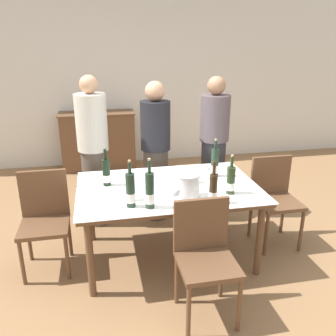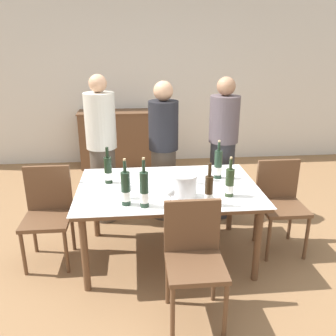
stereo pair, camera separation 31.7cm
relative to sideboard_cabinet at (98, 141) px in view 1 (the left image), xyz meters
The scene contains 22 objects.
ground_plane 2.82m from the sideboard_cabinet, 77.66° to the right, with size 12.00×12.00×0.00m, color olive.
back_wall 1.15m from the sideboard_cabinet, 26.00° to the left, with size 8.00×0.10×2.80m.
sideboard_cabinet is the anchor object (origin of this frame).
dining_table 2.79m from the sideboard_cabinet, 77.66° to the right, with size 1.63×1.08×0.73m.
ice_bucket 3.09m from the sideboard_cabinet, 76.63° to the right, with size 0.22×0.22×0.22m.
wine_bottle_0 2.60m from the sideboard_cabinet, 88.85° to the right, with size 0.07×0.07×0.35m.
wine_bottle_1 3.19m from the sideboard_cabinet, 69.78° to the right, with size 0.08×0.08×0.35m.
wine_bottle_2 3.09m from the sideboard_cabinet, 85.85° to the right, with size 0.08×0.08×0.39m.
wine_bottle_3 3.28m from the sideboard_cabinet, 74.26° to the right, with size 0.07×0.07×0.36m.
wine_bottle_4 3.16m from the sideboard_cabinet, 83.24° to the right, with size 0.07×0.07×0.41m.
wine_bottle_5 2.80m from the sideboard_cabinet, 66.78° to the right, with size 0.08×0.08×0.38m.
wine_glass_0 2.82m from the sideboard_cabinet, 76.84° to the right, with size 0.08×0.08×0.15m.
wine_glass_1 2.97m from the sideboard_cabinet, 85.42° to the right, with size 0.08×0.08×0.13m.
wine_glass_2 3.16m from the sideboard_cabinet, 79.34° to the right, with size 0.07×0.07×0.14m.
wine_glass_3 2.81m from the sideboard_cabinet, 69.15° to the right, with size 0.07×0.07×0.13m.
wine_glass_4 2.82m from the sideboard_cabinet, 72.32° to the right, with size 0.07×0.07×0.13m.
chair_near_front 3.56m from the sideboard_cabinet, 78.45° to the right, with size 0.42×0.42×0.89m.
chair_left_end 2.68m from the sideboard_cabinet, 101.12° to the right, with size 0.42×0.42×0.90m.
chair_right_end 3.14m from the sideboard_cabinet, 57.08° to the right, with size 0.42×0.42×0.89m.
person_host 1.92m from the sideboard_cabinet, 91.80° to the right, with size 0.33×0.33×1.66m.
person_guest_left 2.01m from the sideboard_cabinet, 71.62° to the right, with size 0.33×0.33×1.58m.
person_guest_right 2.33m from the sideboard_cabinet, 55.77° to the right, with size 0.33×0.33×1.62m.
Camera 1 is at (-0.59, -2.93, 1.99)m, focal length 38.00 mm.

